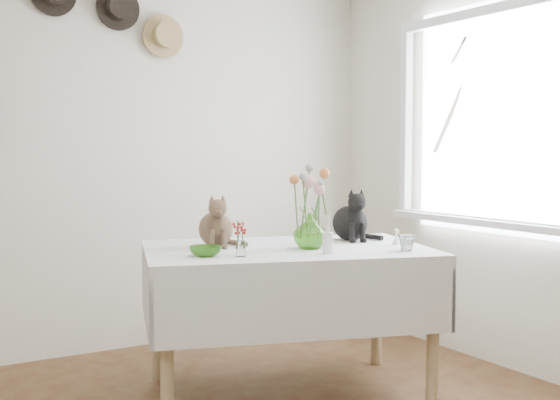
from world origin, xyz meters
TOP-DOWN VIEW (x-y plane):
  - room at (0.00, 0.00)m, footprint 4.08×4.58m
  - window at (1.97, 0.80)m, footprint 0.12×1.52m
  - dining_table at (0.63, 0.95)m, footprint 1.69×1.36m
  - tabby_cat at (0.33, 1.18)m, footprint 0.26×0.29m
  - black_cat at (1.10, 1.03)m, footprint 0.26×0.30m
  - flower_vase at (0.71, 0.85)m, footprint 0.25×0.25m
  - green_bowl at (0.13, 0.89)m, footprint 0.20×0.20m
  - drinking_glass at (1.09, 0.53)m, footprint 0.12×0.12m
  - candlestick at (0.69, 0.65)m, footprint 0.05×0.05m
  - berry_jar at (0.27, 0.79)m, footprint 0.05×0.05m
  - porcelain_figurine at (1.20, 0.74)m, footprint 0.05×0.05m
  - flower_bouquet at (0.71, 0.86)m, footprint 0.17×0.13m
  - wall_hats at (0.12, 2.19)m, footprint 0.98×0.09m

SIDE VIEW (x-z plane):
  - dining_table at x=0.63m, z-range 0.20..0.99m
  - green_bowl at x=0.13m, z-range 0.79..0.84m
  - porcelain_figurine at x=1.20m, z-range 0.78..0.87m
  - drinking_glass at x=1.09m, z-range 0.79..0.87m
  - candlestick at x=0.69m, z-range 0.76..0.95m
  - berry_jar at x=0.27m, z-range 0.78..0.97m
  - flower_vase at x=0.71m, z-range 0.79..0.97m
  - tabby_cat at x=0.33m, z-range 0.79..1.07m
  - black_cat at x=1.10m, z-range 0.79..1.09m
  - flower_bouquet at x=0.71m, z-range 0.93..1.33m
  - room at x=0.00m, z-range -0.04..2.54m
  - window at x=1.97m, z-range 0.74..2.06m
  - wall_hats at x=0.12m, z-range 1.93..2.41m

